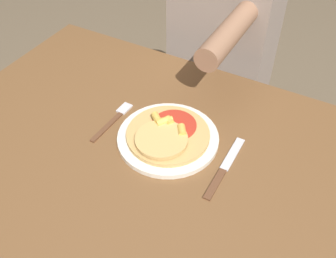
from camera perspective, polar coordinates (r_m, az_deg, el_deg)
dining_table at (r=1.08m, az=-0.57°, el=-7.45°), size 1.27×0.82×0.73m
plate at (r=1.03m, az=-0.00°, el=-1.32°), size 0.27×0.27×0.01m
pizza at (r=1.02m, az=-0.17°, el=-0.75°), size 0.22×0.22×0.04m
fork at (r=1.10m, az=-7.81°, el=1.43°), size 0.03×0.18×0.00m
knife at (r=0.98m, az=8.16°, el=-5.65°), size 0.02×0.22×0.00m
person_diner at (r=1.48m, az=7.98°, el=12.33°), size 0.35×0.52×1.21m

